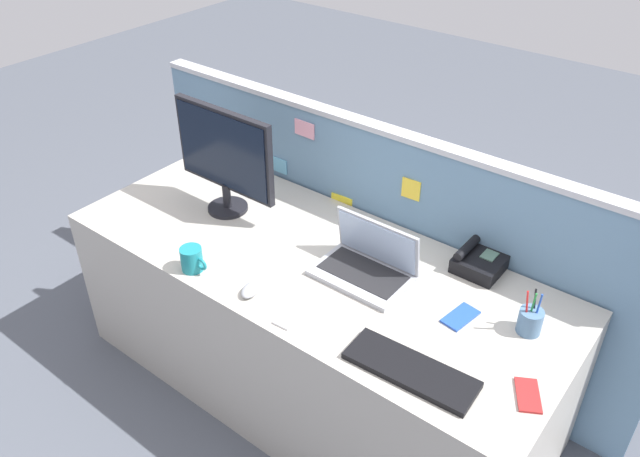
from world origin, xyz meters
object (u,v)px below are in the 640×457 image
(cell_phone_blue_case, at_px, (460,317))
(cell_phone_white_slab, at_px, (292,315))
(coffee_mug, at_px, (192,259))
(tv_remote, at_px, (214,161))
(computer_mouse_right_hand, at_px, (251,290))
(desktop_monitor, at_px, (224,155))
(desk_phone, at_px, (479,261))
(pen_cup, at_px, (530,321))
(keyboard_main, at_px, (411,370))
(cell_phone_red_case, at_px, (528,395))
(laptop, at_px, (368,262))

(cell_phone_blue_case, bearing_deg, cell_phone_white_slab, -134.15)
(coffee_mug, bearing_deg, cell_phone_blue_case, 22.25)
(tv_remote, bearing_deg, coffee_mug, -14.66)
(computer_mouse_right_hand, relative_size, coffee_mug, 0.81)
(desktop_monitor, distance_m, desk_phone, 1.13)
(pen_cup, bearing_deg, keyboard_main, -118.06)
(keyboard_main, relative_size, cell_phone_blue_case, 3.05)
(desk_phone, distance_m, cell_phone_white_slab, 0.77)
(coffee_mug, bearing_deg, tv_remote, 130.56)
(cell_phone_red_case, bearing_deg, cell_phone_white_slab, 161.90)
(keyboard_main, distance_m, cell_phone_red_case, 0.36)
(cell_phone_white_slab, bearing_deg, coffee_mug, 179.35)
(desktop_monitor, bearing_deg, desk_phone, 14.98)
(desktop_monitor, xyz_separation_m, cell_phone_blue_case, (1.15, -0.01, -0.27))
(tv_remote, bearing_deg, cell_phone_blue_case, 24.56)
(desk_phone, distance_m, tv_remote, 1.44)
(desktop_monitor, height_order, keyboard_main, desktop_monitor)
(desktop_monitor, distance_m, keyboard_main, 1.23)
(desktop_monitor, bearing_deg, cell_phone_blue_case, -0.61)
(laptop, bearing_deg, tv_remote, 166.62)
(keyboard_main, relative_size, coffee_mug, 3.49)
(desk_phone, bearing_deg, tv_remote, -178.97)
(cell_phone_white_slab, xyz_separation_m, tv_remote, (-1.04, 0.63, 0.01))
(pen_cup, bearing_deg, laptop, -173.31)
(cell_phone_white_slab, bearing_deg, cell_phone_blue_case, 32.63)
(computer_mouse_right_hand, xyz_separation_m, cell_phone_red_case, (1.01, 0.16, -0.01))
(computer_mouse_right_hand, xyz_separation_m, pen_cup, (0.89, 0.44, 0.03))
(keyboard_main, bearing_deg, desktop_monitor, 160.29)
(pen_cup, distance_m, cell_phone_blue_case, 0.23)
(desktop_monitor, xyz_separation_m, computer_mouse_right_hand, (0.48, -0.37, -0.25))
(keyboard_main, xyz_separation_m, pen_cup, (0.22, 0.41, 0.04))
(cell_phone_white_slab, height_order, tv_remote, tv_remote)
(cell_phone_blue_case, height_order, coffee_mug, coffee_mug)
(computer_mouse_right_hand, height_order, cell_phone_red_case, computer_mouse_right_hand)
(keyboard_main, xyz_separation_m, cell_phone_white_slab, (-0.47, -0.03, -0.01))
(desktop_monitor, bearing_deg, laptop, -0.27)
(keyboard_main, bearing_deg, desk_phone, 93.75)
(cell_phone_blue_case, relative_size, coffee_mug, 1.14)
(tv_remote, relative_size, coffee_mug, 1.37)
(cell_phone_red_case, bearing_deg, desktop_monitor, 142.41)
(keyboard_main, xyz_separation_m, cell_phone_blue_case, (0.00, 0.33, -0.01))
(pen_cup, bearing_deg, desktop_monitor, -177.10)
(desktop_monitor, xyz_separation_m, coffee_mug, (0.20, -0.40, -0.22))
(laptop, relative_size, coffee_mug, 2.93)
(tv_remote, bearing_deg, desktop_monitor, -0.74)
(cell_phone_white_slab, bearing_deg, laptop, 74.74)
(computer_mouse_right_hand, bearing_deg, cell_phone_white_slab, -17.30)
(cell_phone_blue_case, bearing_deg, desk_phone, 113.82)
(computer_mouse_right_hand, bearing_deg, laptop, 36.65)
(cell_phone_white_slab, xyz_separation_m, cell_phone_red_case, (0.81, 0.17, 0.00))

